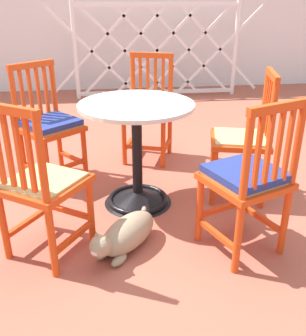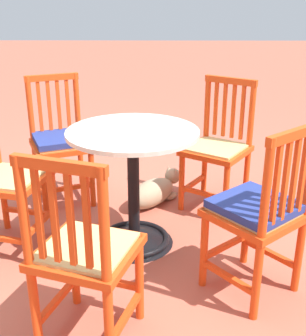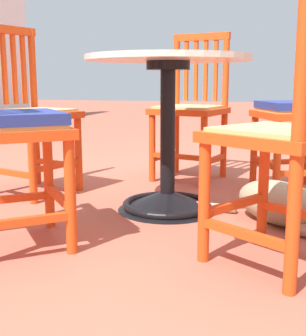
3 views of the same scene
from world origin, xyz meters
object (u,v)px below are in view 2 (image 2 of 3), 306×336
orange_chair_near_fence (61,143)px  tabby_cat (155,191)px  orange_chair_by_planter (84,255)px  orange_chair_facing_out (218,149)px  orange_chair_tucked_in (258,213)px  orange_chair_at_corner (4,179)px  cafe_table (134,201)px

orange_chair_near_fence → tabby_cat: (-0.68, 0.07, -0.35)m
orange_chair_by_planter → orange_chair_facing_out: same height
orange_chair_tucked_in → orange_chair_at_corner: bearing=-17.5°
orange_chair_by_planter → tabby_cat: size_ratio=1.36×
orange_chair_near_fence → tabby_cat: 0.77m
cafe_table → orange_chair_near_fence: 0.85m
orange_chair_near_fence → orange_chair_by_planter: same height
cafe_table → orange_chair_tucked_in: 0.80m
orange_chair_by_planter → tabby_cat: 1.44m
orange_chair_at_corner → tabby_cat: size_ratio=1.36×
orange_chair_tucked_in → tabby_cat: orange_chair_tucked_in is taller
tabby_cat → orange_chair_tucked_in: bearing=116.9°
orange_chair_tucked_in → tabby_cat: (0.51, -1.01, -0.35)m
orange_chair_tucked_in → orange_chair_facing_out: size_ratio=1.00×
orange_chair_near_fence → orange_chair_tucked_in: same height
orange_chair_near_fence → orange_chair_tucked_in: 1.61m
orange_chair_by_planter → orange_chair_tucked_in: 0.88m
orange_chair_by_planter → orange_chair_tucked_in: same height
cafe_table → orange_chair_facing_out: bearing=-137.0°
orange_chair_facing_out → orange_chair_by_planter: bearing=61.5°
orange_chair_facing_out → tabby_cat: 0.56m
orange_chair_at_corner → orange_chair_tucked_in: size_ratio=1.00×
cafe_table → tabby_cat: size_ratio=1.13×
orange_chair_at_corner → orange_chair_by_planter: 0.99m
orange_chair_near_fence → tabby_cat: orange_chair_near_fence is taller
orange_chair_by_planter → orange_chair_facing_out: 1.53m
orange_chair_facing_out → orange_chair_at_corner: bearing=22.6°
orange_chair_by_planter → tabby_cat: orange_chair_by_planter is taller
cafe_table → orange_chair_at_corner: 0.77m
cafe_table → orange_chair_facing_out: 0.78m
orange_chair_by_planter → tabby_cat: (-0.29, -1.37, -0.34)m
orange_chair_near_fence → tabby_cat: size_ratio=1.36×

